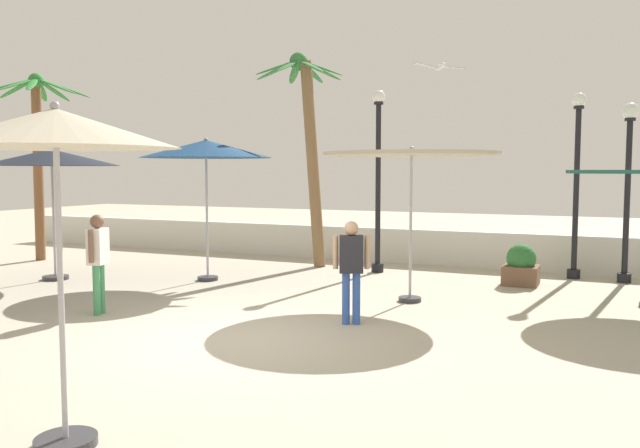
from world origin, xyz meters
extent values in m
plane|color=#B2A893|center=(0.00, 0.00, 0.00)|extent=(56.00, 56.00, 0.00)
cube|color=silver|center=(0.00, 8.23, 0.44)|extent=(25.20, 0.30, 0.87)
cylinder|color=#333338|center=(-6.19, 2.66, 0.04)|extent=(0.55, 0.55, 0.08)
cylinder|color=#A5A5AD|center=(-6.19, 2.66, 1.25)|extent=(0.05, 0.05, 2.51)
cone|color=black|center=(-6.19, 2.66, 2.63)|extent=(2.84, 2.84, 0.35)
sphere|color=#99999E|center=(-6.19, 2.66, 2.82)|extent=(0.08, 0.08, 0.08)
cylinder|color=#333338|center=(1.48, 3.54, 0.04)|extent=(0.41, 0.41, 0.08)
cylinder|color=#A5A5AD|center=(1.48, 3.54, 1.33)|extent=(0.05, 0.05, 2.67)
cylinder|color=#B7AD93|center=(1.48, 3.54, 2.65)|extent=(3.14, 3.14, 0.06)
sphere|color=#99999E|center=(1.48, 3.54, 2.74)|extent=(0.08, 0.08, 0.08)
cylinder|color=#333338|center=(0.57, -3.64, 0.04)|extent=(0.53, 0.53, 0.08)
cylinder|color=#A5A5AD|center=(0.57, -3.64, 1.29)|extent=(0.05, 0.05, 2.59)
cone|color=#B7AD93|center=(0.57, -3.64, 2.70)|extent=(2.03, 2.03, 0.32)
sphere|color=#99999E|center=(0.57, -3.64, 2.88)|extent=(0.08, 0.08, 0.08)
cylinder|color=#333338|center=(-3.13, 3.94, 0.04)|extent=(0.44, 0.44, 0.08)
cylinder|color=#A5A5AD|center=(-3.13, 3.94, 1.34)|extent=(0.05, 0.05, 2.67)
cone|color=navy|center=(-3.13, 3.94, 2.81)|extent=(2.77, 2.77, 0.38)
sphere|color=#99999E|center=(-3.13, 3.94, 3.01)|extent=(0.08, 0.08, 0.08)
cylinder|color=brown|center=(-1.95, 6.75, 2.50)|extent=(0.66, 0.28, 5.00)
sphere|color=#327338|center=(-2.32, 6.75, 4.99)|extent=(0.45, 0.45, 0.45)
ellipsoid|color=#327338|center=(-1.75, 6.80, 4.81)|extent=(1.12, 0.29, 0.47)
ellipsoid|color=#327338|center=(-1.93, 7.17, 4.81)|extent=(0.90, 0.95, 0.47)
ellipsoid|color=#327338|center=(-2.26, 7.33, 4.81)|extent=(0.33, 1.12, 0.47)
ellipsoid|color=#327338|center=(-2.67, 7.22, 4.81)|extent=(0.82, 1.01, 0.47)
ellipsoid|color=#327338|center=(-2.90, 6.70, 4.81)|extent=(1.12, 0.29, 0.47)
ellipsoid|color=#327338|center=(-2.69, 6.30, 4.81)|extent=(0.84, 0.99, 0.47)
ellipsoid|color=#327338|center=(-2.32, 6.17, 4.81)|extent=(0.21, 1.11, 0.47)
ellipsoid|color=#327338|center=(-1.84, 6.42, 4.81)|extent=(1.03, 0.79, 0.47)
cylinder|color=brown|center=(-8.93, 4.77, 2.33)|extent=(0.29, 0.25, 4.66)
sphere|color=#2E7B34|center=(-8.89, 4.77, 4.66)|extent=(0.40, 0.40, 0.40)
ellipsoid|color=#2E7B34|center=(-8.21, 4.79, 4.49)|extent=(1.30, 0.24, 0.50)
ellipsoid|color=#2E7B34|center=(-8.37, 5.21, 4.49)|extent=(1.12, 0.98, 0.50)
ellipsoid|color=#2E7B34|center=(-8.99, 5.44, 4.49)|extent=(0.39, 1.31, 0.50)
ellipsoid|color=#2E7B34|center=(-9.30, 5.31, 4.49)|extent=(0.95, 1.14, 0.50)
ellipsoid|color=#2E7B34|center=(-9.56, 4.75, 4.49)|extent=(1.30, 0.25, 0.50)
ellipsoid|color=#2E7B34|center=(-9.31, 4.25, 4.49)|extent=(0.97, 1.13, 0.50)
ellipsoid|color=#2E7B34|center=(-8.81, 4.10, 4.49)|extent=(0.35, 1.31, 0.50)
ellipsoid|color=#2E7B34|center=(-8.46, 4.25, 4.49)|extent=(0.97, 1.13, 0.50)
cylinder|color=black|center=(4.02, 7.43, 0.10)|extent=(0.28, 0.28, 0.20)
cylinder|color=black|center=(4.02, 7.43, 1.85)|extent=(0.12, 0.12, 3.70)
cylinder|color=black|center=(4.02, 7.43, 3.70)|extent=(0.22, 0.22, 0.06)
sphere|color=white|center=(4.02, 7.43, 3.85)|extent=(0.31, 0.31, 0.31)
cylinder|color=black|center=(-0.18, 6.51, 0.10)|extent=(0.28, 0.28, 0.20)
cylinder|color=black|center=(-0.18, 6.51, 1.94)|extent=(0.12, 0.12, 3.88)
cylinder|color=black|center=(-0.18, 6.51, 3.88)|extent=(0.22, 0.22, 0.06)
sphere|color=white|center=(-0.18, 6.51, 4.03)|extent=(0.30, 0.30, 0.30)
cylinder|color=black|center=(5.02, 7.33, 0.10)|extent=(0.28, 0.28, 0.20)
cylinder|color=black|center=(5.02, 7.33, 1.70)|extent=(0.12, 0.12, 3.40)
cylinder|color=black|center=(5.02, 7.33, 3.40)|extent=(0.22, 0.22, 0.06)
sphere|color=white|center=(5.02, 7.33, 3.58)|extent=(0.35, 0.35, 0.35)
cylinder|color=#3359B2|center=(1.08, 1.45, 0.40)|extent=(0.12, 0.12, 0.80)
cylinder|color=#3359B2|center=(1.23, 1.51, 0.40)|extent=(0.12, 0.12, 0.80)
cube|color=#26262D|center=(1.16, 1.48, 1.09)|extent=(0.42, 0.36, 0.57)
sphere|color=tan|center=(1.16, 1.48, 1.48)|extent=(0.22, 0.22, 0.22)
cylinder|color=tan|center=(0.94, 1.39, 1.11)|extent=(0.08, 0.08, 0.51)
cylinder|color=tan|center=(1.38, 1.57, 1.11)|extent=(0.08, 0.08, 0.51)
cylinder|color=#3F8C59|center=(-2.89, 0.50, 0.41)|extent=(0.12, 0.12, 0.83)
cylinder|color=#3F8C59|center=(-2.84, 0.35, 0.41)|extent=(0.12, 0.12, 0.83)
cube|color=silver|center=(-2.86, 0.43, 1.12)|extent=(0.34, 0.42, 0.59)
sphere|color=brown|center=(-2.86, 0.43, 1.53)|extent=(0.22, 0.22, 0.22)
cylinder|color=brown|center=(-2.94, 0.65, 1.15)|extent=(0.08, 0.08, 0.53)
cylinder|color=brown|center=(-2.79, 0.20, 1.15)|extent=(0.08, 0.08, 0.53)
ellipsoid|color=white|center=(1.21, 6.50, 4.59)|extent=(0.31, 0.31, 0.12)
sphere|color=white|center=(1.33, 6.38, 4.62)|extent=(0.10, 0.10, 0.10)
cube|color=silver|center=(1.42, 6.71, 4.61)|extent=(0.53, 0.53, 0.05)
cube|color=silver|center=(0.99, 6.28, 4.61)|extent=(0.52, 0.53, 0.13)
cube|color=brown|center=(3.08, 6.14, 0.20)|extent=(0.70, 0.70, 0.40)
sphere|color=#2D6B33|center=(3.08, 6.14, 0.55)|extent=(0.60, 0.60, 0.60)
camera|label=1|loc=(4.77, -7.64, 2.35)|focal=36.45mm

